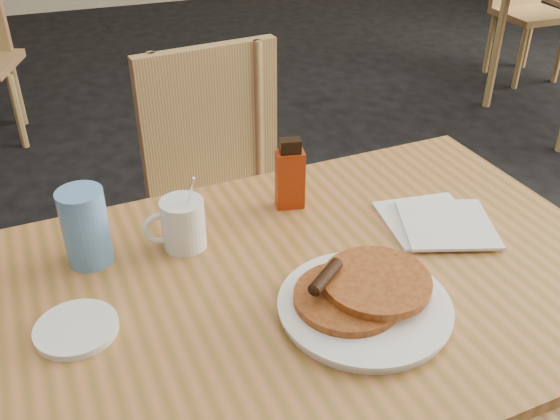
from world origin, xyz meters
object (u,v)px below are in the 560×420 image
Objects in this scene: chair_main_far at (222,182)px; blue_tumbler at (85,227)px; coffee_mug at (182,223)px; syrup_bottle at (290,176)px; main_table at (311,296)px; pancake_plate at (363,300)px.

blue_tumbler is (-0.39, -0.54, 0.28)m from chair_main_far.
chair_main_far is at bearing 54.32° from blue_tumbler.
coffee_mug is 0.25m from syrup_bottle.
main_table is at bearing -90.94° from syrup_bottle.
pancake_plate is 1.86× the size of coffee_mug.
syrup_bottle is (0.05, 0.24, 0.11)m from main_table.
chair_main_far reaches higher than pancake_plate.
pancake_plate is 0.51m from blue_tumbler.
syrup_bottle is at bearing 7.10° from blue_tumbler.
main_table is 0.42m from blue_tumbler.
coffee_mug is 1.06× the size of blue_tumbler.
chair_main_far is at bearing 91.30° from pancake_plate.
syrup_bottle is at bearing 78.56° from main_table.
coffee_mug is at bearing -118.95° from chair_main_far.
blue_tumbler is at bearing 152.62° from main_table.
chair_main_far is 0.86m from pancake_plate.
coffee_mug is 1.01× the size of syrup_bottle.
coffee_mug is at bearing 130.26° from pancake_plate.
blue_tumbler is (-0.17, 0.01, 0.02)m from coffee_mug.
coffee_mug and syrup_bottle have the same top height.
syrup_bottle is at bearing 16.17° from coffee_mug.
blue_tumbler reaches higher than pancake_plate.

